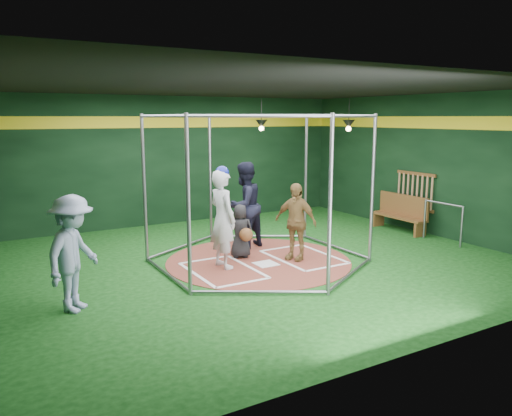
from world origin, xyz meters
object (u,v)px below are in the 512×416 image
umpire (244,205)px  dugout_bench (401,212)px  batter_figure (223,218)px  visitor_leopard (295,222)px

umpire → dugout_bench: (4.37, -0.50, -0.50)m
batter_figure → visitor_leopard: (1.54, -0.26, -0.19)m
umpire → batter_figure: bearing=25.6°
visitor_leopard → umpire: (-0.46, 1.35, 0.17)m
batter_figure → visitor_leopard: 1.57m
visitor_leopard → dugout_bench: 4.01m
visitor_leopard → umpire: bearing=171.9°
dugout_bench → umpire: bearing=173.5°
umpire → dugout_bench: umpire is taller
batter_figure → visitor_leopard: size_ratio=1.25×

